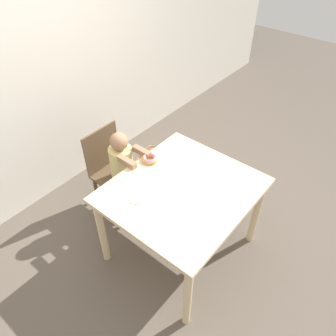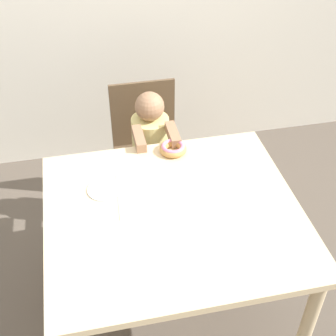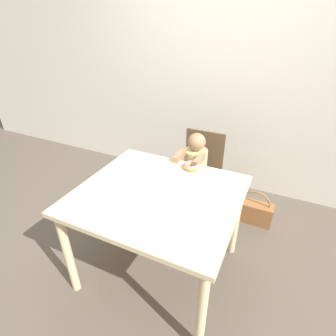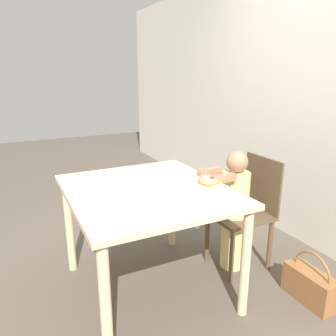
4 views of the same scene
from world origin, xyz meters
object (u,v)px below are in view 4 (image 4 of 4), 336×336
at_px(chair, 246,211).
at_px(child_figure, 234,210).
at_px(donut, 208,180).
at_px(handbag, 310,285).

relative_size(chair, child_figure, 0.92).
relative_size(donut, handbag, 0.37).
bearing_deg(chair, child_figure, -90.00).
height_order(child_figure, donut, child_figure).
xyz_separation_m(child_figure, handbag, (0.57, 0.22, -0.36)).
bearing_deg(donut, handbag, 45.29).
bearing_deg(donut, child_figure, 102.70).
distance_m(chair, donut, 0.53).
relative_size(child_figure, handbag, 2.61).
height_order(chair, donut, chair).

